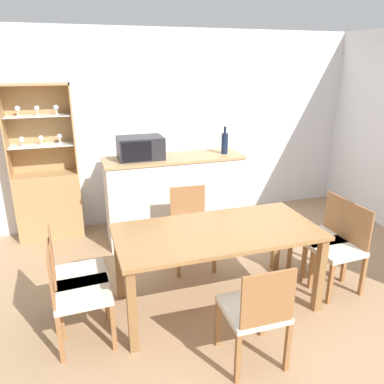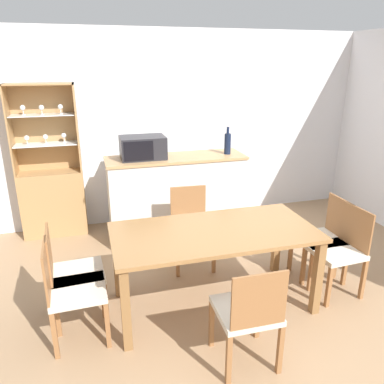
% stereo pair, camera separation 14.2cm
% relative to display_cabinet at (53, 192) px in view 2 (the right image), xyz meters
% --- Properties ---
extents(ground_plane, '(18.00, 18.00, 0.00)m').
position_rel_display_cabinet_xyz_m(ground_plane, '(1.75, -2.45, -0.57)').
color(ground_plane, '#A37F5B').
extents(wall_back, '(6.80, 0.06, 2.55)m').
position_rel_display_cabinet_xyz_m(wall_back, '(1.75, 0.18, 0.70)').
color(wall_back, silver).
rests_on(wall_back, ground_plane).
extents(kitchen_counter, '(1.70, 0.54, 1.05)m').
position_rel_display_cabinet_xyz_m(kitchen_counter, '(1.51, -0.50, -0.05)').
color(kitchen_counter, silver).
rests_on(kitchen_counter, ground_plane).
extents(display_cabinet, '(0.78, 0.32, 1.90)m').
position_rel_display_cabinet_xyz_m(display_cabinet, '(0.00, 0.00, 0.00)').
color(display_cabinet, tan).
rests_on(display_cabinet, ground_plane).
extents(dining_table, '(1.78, 0.87, 0.75)m').
position_rel_display_cabinet_xyz_m(dining_table, '(1.48, -2.01, 0.08)').
color(dining_table, olive).
rests_on(dining_table, ground_plane).
extents(dining_chair_side_left_far, '(0.45, 0.45, 0.86)m').
position_rel_display_cabinet_xyz_m(dining_chair_side_left_far, '(0.27, -1.88, -0.13)').
color(dining_chair_side_left_far, beige).
rests_on(dining_chair_side_left_far, ground_plane).
extents(dining_chair_side_right_far, '(0.43, 0.43, 0.86)m').
position_rel_display_cabinet_xyz_m(dining_chair_side_right_far, '(2.70, -1.88, -0.13)').
color(dining_chair_side_right_far, beige).
rests_on(dining_chair_side_right_far, ground_plane).
extents(dining_chair_side_left_near, '(0.44, 0.44, 0.86)m').
position_rel_display_cabinet_xyz_m(dining_chair_side_left_near, '(0.27, -2.14, -0.13)').
color(dining_chair_side_left_near, beige).
rests_on(dining_chair_side_left_near, ground_plane).
extents(dining_chair_head_near, '(0.43, 0.43, 0.86)m').
position_rel_display_cabinet_xyz_m(dining_chair_head_near, '(1.48, -2.77, -0.13)').
color(dining_chair_head_near, beige).
rests_on(dining_chair_head_near, ground_plane).
extents(dining_chair_side_right_near, '(0.45, 0.45, 0.86)m').
position_rel_display_cabinet_xyz_m(dining_chair_side_right_near, '(2.70, -2.14, -0.13)').
color(dining_chair_side_right_near, beige).
rests_on(dining_chair_side_right_near, ground_plane).
extents(dining_chair_head_far, '(0.45, 0.45, 0.86)m').
position_rel_display_cabinet_xyz_m(dining_chair_head_far, '(1.49, -1.25, -0.13)').
color(dining_chair_head_far, beige).
rests_on(dining_chair_head_far, ground_plane).
extents(microwave, '(0.53, 0.37, 0.26)m').
position_rel_display_cabinet_xyz_m(microwave, '(1.11, -0.47, 0.61)').
color(microwave, '#232328').
rests_on(microwave, kitchen_counter).
extents(wine_bottle, '(0.08, 0.08, 0.34)m').
position_rel_display_cabinet_xyz_m(wine_bottle, '(2.16, -0.54, 0.61)').
color(wine_bottle, '#141E38').
rests_on(wine_bottle, kitchen_counter).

